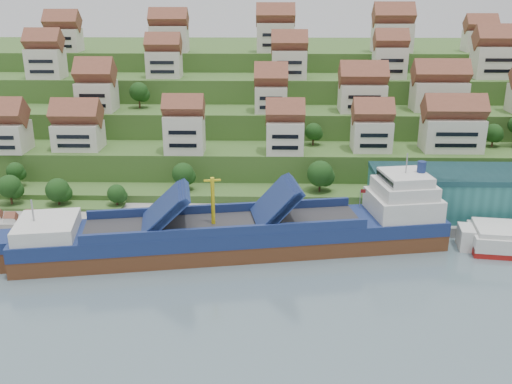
{
  "coord_description": "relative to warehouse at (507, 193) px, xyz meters",
  "views": [
    {
      "loc": [
        -1.68,
        -104.63,
        49.86
      ],
      "look_at": [
        -4.32,
        14.0,
        8.0
      ],
      "focal_mm": 40.0,
      "sensor_mm": 36.0,
      "label": 1
    }
  ],
  "objects": [
    {
      "name": "cargo_ship",
      "position": [
        -57.8,
        -15.99,
        -3.65
      ],
      "size": [
        86.34,
        27.48,
        19.02
      ],
      "rotation": [
        0.0,
        0.0,
        0.17
      ],
      "color": "#532E19",
      "rests_on": "ground"
    },
    {
      "name": "flagpole",
      "position": [
        -33.89,
        -7.0,
        -0.32
      ],
      "size": [
        1.28,
        0.16,
        8.0
      ],
      "color": "gray",
      "rests_on": "quay"
    },
    {
      "name": "ground",
      "position": [
        -52.0,
        -17.0,
        -7.2
      ],
      "size": [
        300.0,
        300.0,
        0.0
      ],
      "primitive_type": "plane",
      "color": "slate",
      "rests_on": "ground"
    },
    {
      "name": "hillside_trees",
      "position": [
        -60.42,
        26.84,
        9.27
      ],
      "size": [
        138.15,
        62.13,
        30.41
      ],
      "color": "#1B4216",
      "rests_on": "ground"
    },
    {
      "name": "hillside",
      "position": [
        -52.0,
        86.55,
        3.46
      ],
      "size": [
        260.0,
        128.0,
        31.0
      ],
      "color": "#2D4C1E",
      "rests_on": "ground"
    },
    {
      "name": "hillside_village",
      "position": [
        -44.04,
        43.65,
        17.32
      ],
      "size": [
        152.56,
        62.64,
        29.26
      ],
      "color": "beige",
      "rests_on": "ground"
    },
    {
      "name": "quay",
      "position": [
        -32.0,
        -2.0,
        -6.1
      ],
      "size": [
        180.0,
        14.0,
        2.2
      ],
      "primitive_type": "cube",
      "color": "gray",
      "rests_on": "ground"
    },
    {
      "name": "beach_huts",
      "position": [
        -112.0,
        -6.25,
        -5.1
      ],
      "size": [
        14.4,
        3.7,
        2.2
      ],
      "color": "white",
      "rests_on": "pebble_beach"
    },
    {
      "name": "pebble_beach",
      "position": [
        -110.0,
        -5.0,
        -6.7
      ],
      "size": [
        45.0,
        20.0,
        1.0
      ],
      "primitive_type": "cube",
      "color": "gray",
      "rests_on": "ground"
    },
    {
      "name": "warehouse",
      "position": [
        0.0,
        0.0,
        0.0
      ],
      "size": [
        60.0,
        15.0,
        10.0
      ],
      "primitive_type": "cube",
      "color": "#256765",
      "rests_on": "quay"
    }
  ]
}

